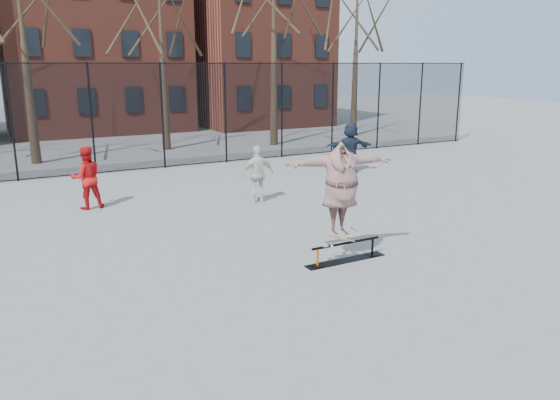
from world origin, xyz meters
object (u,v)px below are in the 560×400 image
skateboard (339,241)px  skater (341,195)px  skate_rail (346,253)px  bystander_navy (350,148)px  bystander_white (258,174)px  bystander_red (87,178)px

skateboard → skater: bearing=180.0°
skate_rail → skater: skater is taller
bystander_navy → bystander_white: bearing=43.4°
skateboard → skater: size_ratio=0.33×
skateboard → bystander_white: (0.82, 5.30, 0.38)m
skate_rail → skater: (-0.17, 0.00, 1.25)m
skateboard → bystander_red: (-3.67, 6.91, 0.42)m
skater → bystander_navy: (5.80, 7.65, -0.48)m
skate_rail → bystander_white: size_ratio=1.12×
bystander_navy → skateboard: bearing=71.0°
bystander_red → bystander_white: (4.49, -1.61, -0.04)m
bystander_red → bystander_navy: 9.49m
bystander_white → bystander_navy: (4.98, 2.34, 0.10)m
bystander_red → bystander_navy: (9.46, 0.74, 0.06)m
skateboard → bystander_white: size_ratio=0.45×
skater → bystander_navy: 9.61m
skateboard → bystander_white: bearing=81.2°
skate_rail → skater: size_ratio=0.82×
skateboard → bystander_navy: bearing=52.8°
skate_rail → skateboard: bearing=180.0°
skate_rail → bystander_red: (-3.84, 6.91, 0.71)m
bystander_red → skateboard: bearing=117.6°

